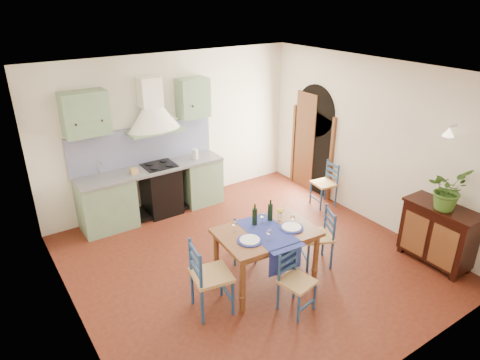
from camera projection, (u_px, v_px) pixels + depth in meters
name	position (u px, v px, depth m)	size (l,w,h in m)	color
floor	(251.00, 260.00, 6.50)	(5.00, 5.00, 0.00)	#47160F
back_wall	(155.00, 157.00, 7.57)	(5.00, 0.96, 2.80)	silver
right_wall	(359.00, 142.00, 7.44)	(0.26, 5.00, 2.80)	silver
left_wall	(66.00, 227.00, 4.65)	(0.04, 5.00, 2.80)	silver
ceiling	(253.00, 74.00, 5.36)	(5.00, 5.00, 0.01)	white
dining_table	(267.00, 237.00, 5.72)	(1.37, 1.05, 1.15)	brown
chair_near	(295.00, 281.00, 5.35)	(0.45, 0.45, 0.83)	navy
chair_far	(244.00, 236.00, 6.37)	(0.49, 0.49, 0.80)	navy
chair_left	(209.00, 277.00, 5.29)	(0.54, 0.54, 1.00)	navy
chair_right	(319.00, 236.00, 6.26)	(0.55, 0.55, 0.89)	navy
chair_spare	(325.00, 184.00, 8.02)	(0.45, 0.45, 0.84)	navy
sideboard	(438.00, 232.00, 6.27)	(0.50, 1.05, 0.94)	black
potted_plant	(447.00, 189.00, 5.93)	(0.54, 0.47, 0.60)	#386020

